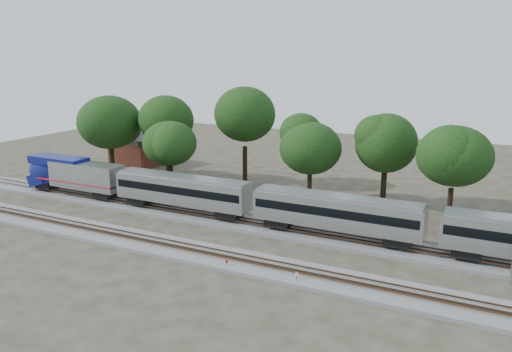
# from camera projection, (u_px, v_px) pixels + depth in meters

# --- Properties ---
(ground) EXTENTS (160.00, 160.00, 0.00)m
(ground) POSITION_uv_depth(u_px,v_px,m) (241.00, 246.00, 52.21)
(ground) COLOR #383328
(ground) RESTS_ON ground
(track_far) EXTENTS (160.00, 5.00, 0.73)m
(track_far) POSITION_uv_depth(u_px,v_px,m) (266.00, 227.00, 57.38)
(track_far) COLOR slate
(track_far) RESTS_ON ground
(track_near) EXTENTS (160.00, 5.00, 0.73)m
(track_near) POSITION_uv_depth(u_px,v_px,m) (222.00, 258.00, 48.69)
(track_near) COLOR slate
(track_near) RESTS_ON ground
(switch_stand_red) EXTENTS (0.29, 0.05, 0.92)m
(switch_stand_red) POSITION_uv_depth(u_px,v_px,m) (227.00, 263.00, 46.50)
(switch_stand_red) COLOR #512D19
(switch_stand_red) RESTS_ON ground
(switch_stand_white) EXTENTS (0.34, 0.06, 1.07)m
(switch_stand_white) POSITION_uv_depth(u_px,v_px,m) (297.00, 276.00, 43.58)
(switch_stand_white) COLOR #512D19
(switch_stand_white) RESTS_ON ground
(switch_lever) EXTENTS (0.57, 0.44, 0.30)m
(switch_lever) POSITION_uv_depth(u_px,v_px,m) (274.00, 279.00, 44.33)
(switch_lever) COLOR #512D19
(switch_lever) RESTS_ON ground
(brick_building) EXTENTS (11.96, 9.77, 5.01)m
(brick_building) POSITION_uv_depth(u_px,v_px,m) (140.00, 150.00, 91.91)
(brick_building) COLOR brown
(brick_building) RESTS_ON ground
(tree_0) EXTENTS (9.09, 9.09, 12.81)m
(tree_0) POSITION_uv_depth(u_px,v_px,m) (110.00, 122.00, 80.47)
(tree_0) COLOR black
(tree_0) RESTS_ON ground
(tree_1) EXTENTS (9.72, 9.72, 13.71)m
(tree_1) POSITION_uv_depth(u_px,v_px,m) (166.00, 120.00, 78.30)
(tree_1) COLOR black
(tree_1) RESTS_ON ground
(tree_2) EXTENTS (7.29, 7.29, 10.28)m
(tree_2) POSITION_uv_depth(u_px,v_px,m) (169.00, 144.00, 71.44)
(tree_2) COLOR black
(tree_2) RESTS_ON ground
(tree_3) EXTENTS (10.94, 10.94, 15.42)m
(tree_3) POSITION_uv_depth(u_px,v_px,m) (245.00, 114.00, 75.62)
(tree_3) COLOR black
(tree_3) RESTS_ON ground
(tree_4) EXTENTS (7.55, 7.55, 10.65)m
(tree_4) POSITION_uv_depth(u_px,v_px,m) (310.00, 148.00, 66.36)
(tree_4) COLOR black
(tree_4) RESTS_ON ground
(tree_5) EXTENTS (8.47, 8.47, 11.95)m
(tree_5) POSITION_uv_depth(u_px,v_px,m) (386.00, 143.00, 64.92)
(tree_5) COLOR black
(tree_5) RESTS_ON ground
(tree_6) EXTENTS (8.41, 8.41, 11.85)m
(tree_6) POSITION_uv_depth(u_px,v_px,m) (454.00, 156.00, 56.96)
(tree_6) COLOR black
(tree_6) RESTS_ON ground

